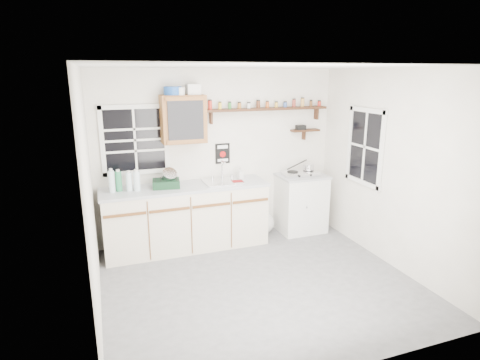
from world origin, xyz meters
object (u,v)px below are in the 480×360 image
object	(u,v)px
dish_rack	(167,181)
hotplate	(300,173)
main_cabinet	(187,217)
right_cabinet	(301,203)
upper_cabinet	(183,119)
spice_shelf	(267,108)

from	to	relation	value
dish_rack	hotplate	size ratio (longest dim) A/B	0.71
main_cabinet	right_cabinet	distance (m)	1.84
upper_cabinet	right_cabinet	bearing A→B (deg)	-3.76
upper_cabinet	hotplate	distance (m)	1.97
spice_shelf	right_cabinet	bearing A→B (deg)	-19.49
dish_rack	right_cabinet	bearing A→B (deg)	8.79
spice_shelf	hotplate	size ratio (longest dim) A/B	3.41
main_cabinet	spice_shelf	size ratio (longest dim) A/B	1.21
main_cabinet	dish_rack	distance (m)	0.60
right_cabinet	main_cabinet	bearing A→B (deg)	-179.21
spice_shelf	dish_rack	bearing A→B (deg)	-172.75
dish_rack	hotplate	xyz separation A→B (m)	(2.04, -0.01, -0.06)
right_cabinet	upper_cabinet	bearing A→B (deg)	176.24
right_cabinet	upper_cabinet	size ratio (longest dim) A/B	1.40
spice_shelf	upper_cabinet	bearing A→B (deg)	-176.88
upper_cabinet	hotplate	xyz separation A→B (m)	(1.76, -0.14, -0.88)
right_cabinet	dish_rack	distance (m)	2.16
upper_cabinet	main_cabinet	bearing A→B (deg)	-103.68
upper_cabinet	spice_shelf	world-z (taller)	upper_cabinet
upper_cabinet	dish_rack	xyz separation A→B (m)	(-0.28, -0.13, -0.82)
upper_cabinet	hotplate	world-z (taller)	upper_cabinet
dish_rack	main_cabinet	bearing A→B (deg)	5.01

